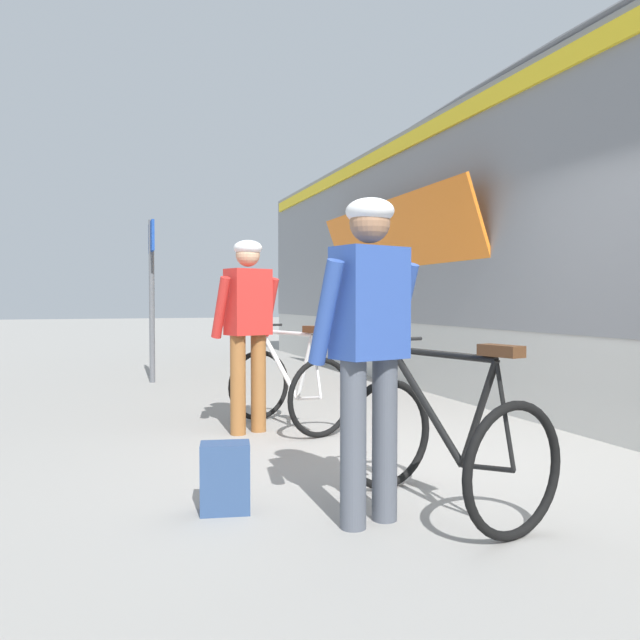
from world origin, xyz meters
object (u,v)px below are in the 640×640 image
(cyclist_far_in_blue, at_px, (369,330))
(cyclist_near_in_red, at_px, (248,318))
(bicycle_near_white, at_px, (288,386))
(platform_sign_post, at_px, (152,273))
(bicycle_far_black, at_px, (444,442))
(backpack_on_platform, at_px, (225,478))

(cyclist_far_in_blue, bearing_deg, cyclist_near_in_red, 92.40)
(cyclist_far_in_blue, relative_size, bicycle_near_white, 1.42)
(cyclist_far_in_blue, bearing_deg, platform_sign_post, 95.91)
(cyclist_near_in_red, distance_m, cyclist_far_in_blue, 2.50)
(cyclist_near_in_red, distance_m, bicycle_far_black, 2.62)
(cyclist_far_in_blue, distance_m, platform_sign_post, 6.50)
(cyclist_far_in_blue, bearing_deg, bicycle_near_white, 83.34)
(cyclist_far_in_blue, distance_m, bicycle_near_white, 2.67)
(cyclist_near_in_red, height_order, backpack_on_platform, cyclist_near_in_red)
(cyclist_near_in_red, height_order, cyclist_far_in_blue, same)
(cyclist_far_in_blue, distance_m, bicycle_far_black, 0.81)
(cyclist_far_in_blue, xyz_separation_m, backpack_on_platform, (-0.70, 0.44, -0.85))
(bicycle_near_white, distance_m, backpack_on_platform, 2.37)
(cyclist_near_in_red, distance_m, backpack_on_platform, 2.31)
(bicycle_near_white, relative_size, backpack_on_platform, 3.10)
(bicycle_near_white, bearing_deg, cyclist_far_in_blue, -96.66)
(bicycle_far_black, bearing_deg, backpack_on_platform, 161.20)
(cyclist_near_in_red, relative_size, platform_sign_post, 0.73)
(cyclist_near_in_red, bearing_deg, bicycle_far_black, -76.63)
(bicycle_near_white, bearing_deg, bicycle_far_black, -85.92)
(cyclist_near_in_red, relative_size, cyclist_far_in_blue, 1.00)
(cyclist_near_in_red, xyz_separation_m, bicycle_near_white, (0.41, 0.08, -0.65))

